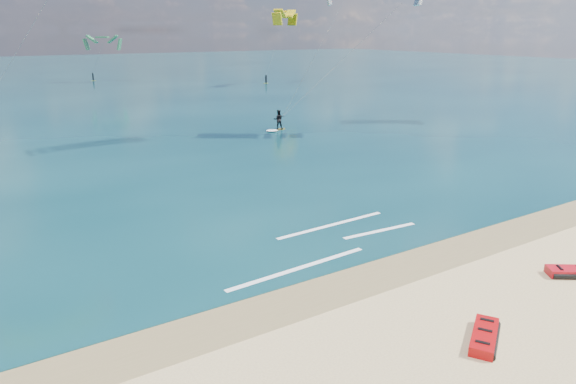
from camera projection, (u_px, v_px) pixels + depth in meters
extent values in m
plane|color=tan|center=(113.00, 128.00, 49.32)|extent=(320.00, 320.00, 0.00)
cube|color=brown|center=(362.00, 279.00, 19.43)|extent=(320.00, 2.40, 0.01)
cube|color=#092B34|center=(30.00, 78.00, 101.02)|extent=(320.00, 200.00, 0.04)
cube|color=gold|center=(278.00, 129.00, 48.41)|extent=(1.51, 0.81, 0.06)
imported|color=black|center=(278.00, 120.00, 48.13)|extent=(1.10, 1.01, 1.83)
cylinder|color=black|center=(283.00, 116.00, 47.94)|extent=(0.57, 0.19, 0.04)
cube|color=white|center=(299.00, 268.00, 20.25)|extent=(6.57, 0.59, 0.01)
cube|color=white|center=(380.00, 231.00, 24.03)|extent=(4.04, 0.53, 0.01)
cube|color=white|center=(332.00, 225.00, 24.74)|extent=(6.27, 0.47, 0.01)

